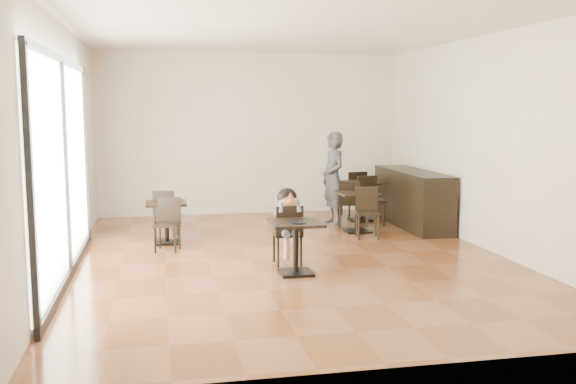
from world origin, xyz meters
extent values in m
cube|color=brown|center=(0.00, 0.00, 0.00)|extent=(6.00, 8.00, 0.01)
cube|color=white|center=(0.00, 0.00, 3.20)|extent=(6.00, 8.00, 0.01)
cube|color=white|center=(0.00, 4.00, 1.60)|extent=(6.00, 0.01, 3.20)
cube|color=white|center=(0.00, -4.00, 1.60)|extent=(6.00, 0.01, 3.20)
cube|color=white|center=(-3.00, 0.00, 1.60)|extent=(0.01, 8.00, 3.20)
cube|color=white|center=(3.00, 0.00, 1.60)|extent=(0.01, 8.00, 3.20)
cube|color=white|center=(-2.97, -0.50, 1.40)|extent=(0.04, 4.50, 2.60)
cylinder|color=black|center=(-0.12, -1.01, 0.69)|extent=(0.23, 0.23, 0.01)
imported|color=#3E3E43|center=(1.29, 2.44, 0.84)|extent=(0.50, 0.67, 1.69)
cube|color=black|center=(2.65, 2.00, 0.50)|extent=(0.60, 2.40, 1.00)
camera|label=1|loc=(-1.80, -8.76, 2.12)|focal=40.00mm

